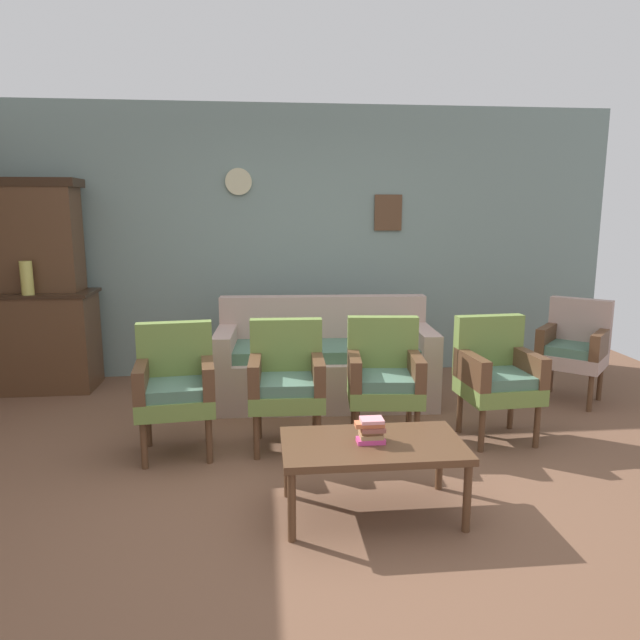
# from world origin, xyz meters

# --- Properties ---
(ground_plane) EXTENTS (7.68, 7.68, 0.00)m
(ground_plane) POSITION_xyz_m (0.00, 0.00, 0.00)
(ground_plane) COLOR brown
(wall_back_with_decor) EXTENTS (6.40, 0.09, 2.70)m
(wall_back_with_decor) POSITION_xyz_m (0.00, 2.63, 1.35)
(wall_back_with_decor) COLOR gray
(wall_back_with_decor) RESTS_ON ground
(side_cabinet) EXTENTS (1.16, 0.55, 0.93)m
(side_cabinet) POSITION_xyz_m (-2.53, 2.25, 0.47)
(side_cabinet) COLOR brown
(side_cabinet) RESTS_ON ground
(cabinet_upper_hutch) EXTENTS (0.99, 0.38, 1.03)m
(cabinet_upper_hutch) POSITION_xyz_m (-2.53, 2.33, 1.45)
(cabinet_upper_hutch) COLOR brown
(cabinet_upper_hutch) RESTS_ON side_cabinet
(vase_on_cabinet) EXTENTS (0.11, 0.11, 0.30)m
(vase_on_cabinet) POSITION_xyz_m (-2.47, 2.06, 1.08)
(vase_on_cabinet) COLOR #C6BD5A
(vase_on_cabinet) RESTS_ON side_cabinet
(floral_couch) EXTENTS (1.92, 0.89, 0.90)m
(floral_couch) POSITION_xyz_m (0.15, 1.66, 0.33)
(floral_couch) COLOR tan
(floral_couch) RESTS_ON ground
(armchair_by_doorway) EXTENTS (0.57, 0.54, 0.90)m
(armchair_by_doorway) POSITION_xyz_m (-1.00, 0.62, 0.50)
(armchair_by_doorway) COLOR olive
(armchair_by_doorway) RESTS_ON ground
(armchair_row_middle) EXTENTS (0.54, 0.51, 0.90)m
(armchair_row_middle) POSITION_xyz_m (-0.23, 0.67, 0.50)
(armchair_row_middle) COLOR olive
(armchair_row_middle) RESTS_ON ground
(armchair_near_couch_end) EXTENTS (0.57, 0.54, 0.90)m
(armchair_near_couch_end) POSITION_xyz_m (0.48, 0.69, 0.50)
(armchair_near_couch_end) COLOR olive
(armchair_near_couch_end) RESTS_ON ground
(armchair_near_cabinet) EXTENTS (0.55, 0.53, 0.90)m
(armchair_near_cabinet) POSITION_xyz_m (1.31, 0.66, 0.50)
(armchair_near_cabinet) COLOR olive
(armchair_near_cabinet) RESTS_ON ground
(wingback_chair_by_fireplace) EXTENTS (0.71, 0.71, 0.90)m
(wingback_chair_by_fireplace) POSITION_xyz_m (2.34, 1.43, 0.50)
(wingback_chair_by_fireplace) COLOR tan
(wingback_chair_by_fireplace) RESTS_ON ground
(coffee_table) EXTENTS (1.00, 0.56, 0.42)m
(coffee_table) POSITION_xyz_m (0.20, -0.35, 0.38)
(coffee_table) COLOR brown
(coffee_table) RESTS_ON ground
(book_stack_on_table) EXTENTS (0.16, 0.12, 0.14)m
(book_stack_on_table) POSITION_xyz_m (0.19, -0.35, 0.49)
(book_stack_on_table) COLOR #E34493
(book_stack_on_table) RESTS_ON coffee_table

